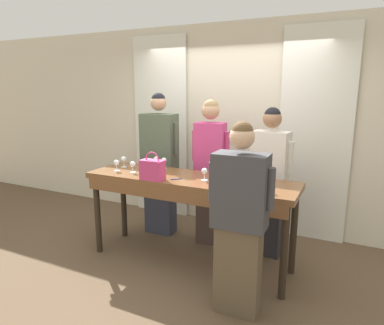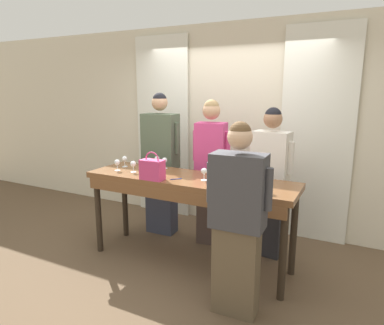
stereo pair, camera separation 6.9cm
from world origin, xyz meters
name	(u,v)px [view 1 (the left image)]	position (x,y,z in m)	size (l,w,h in m)	color
ground_plane	(190,261)	(0.00, 0.00, 0.00)	(18.00, 18.00, 0.00)	brown
wall_back	(231,127)	(0.00, 1.34, 1.40)	(12.00, 0.06, 2.80)	beige
curtain_panel_left	(160,128)	(-1.12, 1.27, 1.34)	(0.88, 0.03, 2.69)	white
curtain_panel_right	(314,137)	(1.12, 1.27, 1.34)	(0.88, 0.03, 2.69)	white
tasting_bar	(189,188)	(0.00, -0.02, 0.88)	(2.33, 0.65, 0.99)	brown
wine_bottle	(246,174)	(0.65, -0.06, 1.11)	(0.08, 0.08, 0.34)	black
handbag	(152,169)	(-0.30, -0.26, 1.10)	(0.25, 0.13, 0.30)	#C63870
wine_glass_front_left	(267,182)	(0.88, -0.16, 1.09)	(0.07, 0.07, 0.13)	white
wine_glass_front_mid	(116,163)	(-0.89, -0.11, 1.09)	(0.07, 0.07, 0.13)	white
wine_glass_front_right	(204,172)	(0.20, -0.04, 1.09)	(0.07, 0.07, 0.13)	white
wine_glass_center_left	(133,165)	(-0.67, -0.09, 1.09)	(0.07, 0.07, 0.13)	white
wine_glass_center_mid	(156,159)	(-0.59, 0.28, 1.09)	(0.07, 0.07, 0.13)	white
wine_glass_center_right	(260,173)	(0.73, 0.15, 1.09)	(0.07, 0.07, 0.13)	white
wine_glass_back_left	(231,178)	(0.53, -0.18, 1.09)	(0.07, 0.07, 0.13)	white
wine_glass_back_mid	(148,161)	(-0.61, 0.14, 1.09)	(0.07, 0.07, 0.13)	white
wine_glass_back_right	(229,172)	(0.43, 0.07, 1.08)	(0.07, 0.07, 0.13)	white
wine_glass_near_host	(164,161)	(-0.46, 0.24, 1.09)	(0.07, 0.07, 0.13)	white
wine_glass_by_bottle	(124,160)	(-0.94, 0.10, 1.09)	(0.07, 0.07, 0.13)	white
pen	(176,179)	(-0.08, -0.14, 1.00)	(0.10, 0.09, 0.01)	#193399
guest_olive_jacket	(160,164)	(-0.72, 0.58, 0.96)	(0.57, 0.27, 1.88)	#383D51
guest_pink_top	(210,170)	(0.00, 0.58, 0.94)	(0.47, 0.30, 1.81)	#473833
guest_cream_sweater	(269,181)	(0.74, 0.58, 0.90)	(0.52, 0.27, 1.73)	#28282D
host_pouring	(239,220)	(0.77, -0.61, 0.85)	(0.56, 0.26, 1.68)	brown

